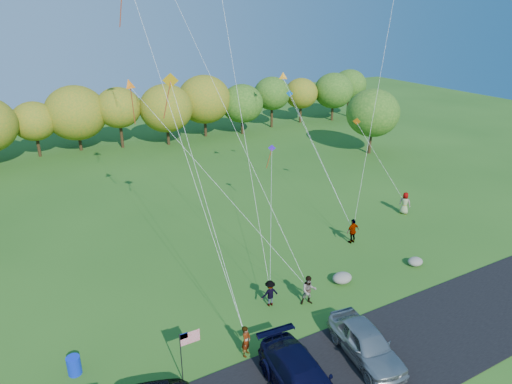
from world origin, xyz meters
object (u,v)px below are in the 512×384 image
minivan_navy (302,380)px  flyer_a (246,341)px  flyer_c (270,293)px  flyer_d (353,231)px  flyer_e (405,203)px  trash_barrel (74,365)px  flyer_b (309,290)px  minivan_silver (366,343)px

minivan_navy → flyer_a: 3.54m
flyer_c → flyer_d: (9.02, 3.56, 0.14)m
flyer_a → flyer_e: size_ratio=0.90×
flyer_a → flyer_c: (3.07, 2.92, -0.04)m
flyer_c → trash_barrel: (-10.61, -0.15, -0.33)m
flyer_a → flyer_d: 13.72m
flyer_b → flyer_d: size_ratio=0.97×
minivan_silver → flyer_b: size_ratio=2.67×
flyer_b → flyer_c: bearing=174.8°
flyer_a → minivan_silver: bearing=-70.5°
flyer_c → trash_barrel: size_ratio=1.71×
flyer_d → minivan_silver: bearing=50.2°
flyer_e → flyer_a: bearing=80.2°
minivan_silver → flyer_b: 4.92m
minivan_silver → flyer_c: 6.17m
minivan_silver → minivan_navy: bearing=-165.6°
minivan_navy → flyer_b: flyer_b is taller
minivan_navy → flyer_a: (-0.96, 3.41, -0.04)m
flyer_d → trash_barrel: 19.98m
minivan_silver → trash_barrel: 13.74m
flyer_b → minivan_navy: bearing=-106.8°
flyer_a → flyer_e: bearing=-16.0°
flyer_c → trash_barrel: bearing=4.0°
minivan_silver → flyer_a: minivan_silver is taller
minivan_navy → flyer_e: (18.18, 11.76, 0.05)m
flyer_c → flyer_d: size_ratio=0.85×
minivan_navy → minivan_silver: bearing=10.8°
minivan_navy → flyer_a: bearing=110.2°
minivan_silver → flyer_b: (0.12, 4.92, 0.02)m
minivan_navy → minivan_silver: (3.98, 0.44, 0.01)m
flyer_c → flyer_d: 9.70m
trash_barrel → flyer_b: bearing=-3.7°
minivan_navy → flyer_c: 6.67m
flyer_c → flyer_e: (16.07, 5.43, 0.12)m
flyer_b → flyer_d: (7.03, 4.52, 0.03)m
minivan_navy → flyer_d: bearing=46.1°
flyer_d → minivan_navy: bearing=38.9°
flyer_e → trash_barrel: (-26.68, -5.59, -0.45)m
minivan_navy → flyer_c: (2.10, 6.33, -0.07)m
minivan_navy → flyer_d: 14.88m
flyer_c → flyer_e: 16.97m
flyer_b → flyer_e: flyer_e is taller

